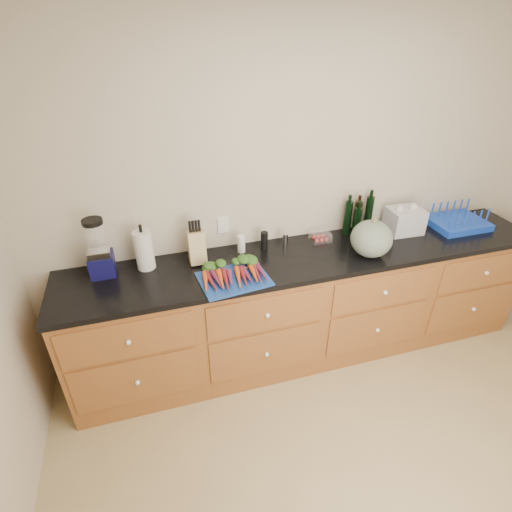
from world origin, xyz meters
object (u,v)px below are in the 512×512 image
object	(u,v)px
squash	(372,239)
blender_appliance	(99,251)
tomato_box	(320,237)
carrots	(232,272)
knife_block	(197,247)
dish_rack	(457,221)
cutting_board	(234,279)
paper_towel	(144,250)

from	to	relation	value
squash	blender_appliance	size ratio (longest dim) A/B	0.73
tomato_box	carrots	bearing A→B (deg)	-159.40
knife_block	dish_rack	size ratio (longest dim) A/B	0.52
dish_rack	squash	bearing A→B (deg)	-167.47
cutting_board	carrots	distance (m)	0.05
paper_towel	dish_rack	size ratio (longest dim) A/B	0.63
squash	paper_towel	world-z (taller)	paper_towel
carrots	paper_towel	distance (m)	0.62
blender_appliance	dish_rack	world-z (taller)	blender_appliance
carrots	paper_towel	size ratio (longest dim) A/B	1.49
blender_appliance	knife_block	size ratio (longest dim) A/B	1.77
squash	tomato_box	size ratio (longest dim) A/B	2.01
carrots	tomato_box	distance (m)	0.82
knife_block	squash	bearing A→B (deg)	-12.45
tomato_box	cutting_board	bearing A→B (deg)	-156.84
blender_appliance	dish_rack	distance (m)	2.79
carrots	blender_appliance	size ratio (longest dim) A/B	1.02
carrots	squash	xyz separation A→B (m)	(1.03, -0.01, 0.10)
cutting_board	tomato_box	size ratio (longest dim) A/B	3.04
paper_towel	dish_rack	distance (m)	2.51
squash	cutting_board	bearing A→B (deg)	-178.22
knife_block	tomato_box	distance (m)	0.96
cutting_board	carrots	world-z (taller)	carrots
cutting_board	tomato_box	world-z (taller)	tomato_box
cutting_board	paper_towel	xyz separation A→B (m)	(-0.54, 0.32, 0.13)
dish_rack	cutting_board	bearing A→B (deg)	-173.03
squash	knife_block	bearing A→B (deg)	167.55
knife_block	tomato_box	xyz separation A→B (m)	(0.96, 0.03, -0.08)
cutting_board	blender_appliance	distance (m)	0.90
squash	tomato_box	distance (m)	0.40
carrots	squash	distance (m)	1.03
knife_block	tomato_box	size ratio (longest dim) A/B	1.56
knife_block	dish_rack	distance (m)	2.15
carrots	blender_appliance	world-z (taller)	blender_appliance
cutting_board	dish_rack	world-z (taller)	dish_rack
squash	carrots	bearing A→B (deg)	179.55
blender_appliance	tomato_box	world-z (taller)	blender_appliance
blender_appliance	tomato_box	bearing A→B (deg)	0.44
cutting_board	dish_rack	bearing A→B (deg)	6.97
paper_towel	cutting_board	bearing A→B (deg)	-30.48
paper_towel	knife_block	xyz separation A→B (m)	(0.35, -0.02, -0.02)
cutting_board	blender_appliance	world-z (taller)	blender_appliance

